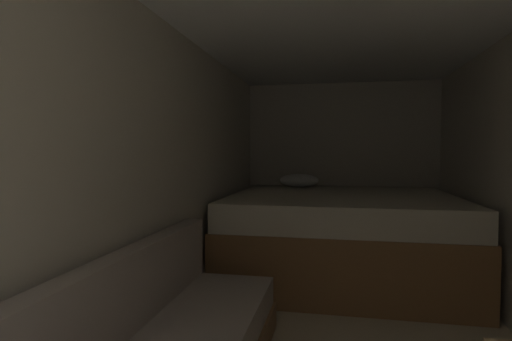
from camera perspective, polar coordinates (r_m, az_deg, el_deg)
wall_back at (r=5.24m, az=11.88°, el=0.36°), size 2.45×0.05×2.14m
wall_left at (r=2.70m, az=-13.86°, el=-1.83°), size 0.05×5.56×2.14m
bed at (r=4.25m, az=11.91°, el=-9.00°), size 2.23×2.01×1.01m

